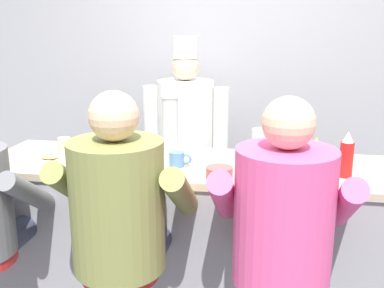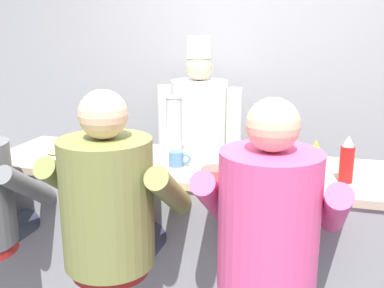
% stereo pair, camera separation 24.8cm
% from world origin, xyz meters
% --- Properties ---
extents(wall_back, '(10.00, 0.06, 2.70)m').
position_xyz_m(wall_back, '(0.00, 1.66, 1.35)').
color(wall_back, '#99999E').
rests_on(wall_back, ground_plane).
extents(diner_counter, '(2.54, 0.68, 1.03)m').
position_xyz_m(diner_counter, '(0.00, 0.34, 0.52)').
color(diner_counter, gray).
rests_on(diner_counter, ground_plane).
extents(ketchup_bottle_red, '(0.07, 0.07, 0.24)m').
position_xyz_m(ketchup_bottle_red, '(0.75, 0.24, 1.14)').
color(ketchup_bottle_red, red).
rests_on(ketchup_bottle_red, diner_counter).
extents(mustard_bottle_yellow, '(0.06, 0.06, 0.20)m').
position_xyz_m(mustard_bottle_yellow, '(0.60, 0.26, 1.13)').
color(mustard_bottle_yellow, yellow).
rests_on(mustard_bottle_yellow, diner_counter).
extents(hot_sauce_bottle_orange, '(0.03, 0.03, 0.15)m').
position_xyz_m(hot_sauce_bottle_orange, '(0.30, 0.20, 1.11)').
color(hot_sauce_bottle_orange, orange).
rests_on(hot_sauce_bottle_orange, diner_counter).
extents(water_pitcher_clear, '(0.14, 0.13, 0.21)m').
position_xyz_m(water_pitcher_clear, '(0.32, 0.36, 1.14)').
color(water_pitcher_clear, silver).
rests_on(water_pitcher_clear, diner_counter).
extents(breakfast_plate, '(0.24, 0.24, 0.05)m').
position_xyz_m(breakfast_plate, '(-0.88, 0.23, 1.05)').
color(breakfast_plate, white).
rests_on(breakfast_plate, diner_counter).
extents(cereal_bowl, '(0.14, 0.14, 0.06)m').
position_xyz_m(cereal_bowl, '(0.11, 0.10, 1.06)').
color(cereal_bowl, '#B24C47').
rests_on(cereal_bowl, diner_counter).
extents(coffee_mug_blue, '(0.13, 0.08, 0.08)m').
position_xyz_m(coffee_mug_blue, '(-0.14, 0.26, 1.07)').
color(coffee_mug_blue, '#4C7AB2').
rests_on(coffee_mug_blue, diner_counter).
extents(coffee_mug_tan, '(0.12, 0.08, 0.09)m').
position_xyz_m(coffee_mug_tan, '(-0.88, 0.43, 1.08)').
color(coffee_mug_tan, beige).
rests_on(coffee_mug_tan, diner_counter).
extents(cup_stack_steel, '(0.10, 0.10, 0.35)m').
position_xyz_m(cup_stack_steel, '(-0.23, 0.50, 1.21)').
color(cup_stack_steel, '#B7BABF').
rests_on(cup_stack_steel, diner_counter).
extents(napkin_dispenser_chrome, '(0.12, 0.07, 0.14)m').
position_xyz_m(napkin_dispenser_chrome, '(0.54, 0.10, 1.10)').
color(napkin_dispenser_chrome, silver).
rests_on(napkin_dispenser_chrome, diner_counter).
extents(diner_seated_olive, '(0.64, 0.64, 1.52)m').
position_xyz_m(diner_seated_olive, '(-0.31, -0.23, 0.95)').
color(diner_seated_olive, '#B2B5BA').
rests_on(diner_seated_olive, ground_plane).
extents(diner_seated_pink, '(0.64, 0.63, 1.52)m').
position_xyz_m(diner_seated_pink, '(0.42, -0.23, 0.95)').
color(diner_seated_pink, '#B2B5BA').
rests_on(diner_seated_pink, ground_plane).
extents(cook_in_whites_near, '(0.67, 0.43, 1.71)m').
position_xyz_m(cook_in_whites_near, '(-0.28, 1.29, 0.94)').
color(cook_in_whites_near, '#232328').
rests_on(cook_in_whites_near, ground_plane).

